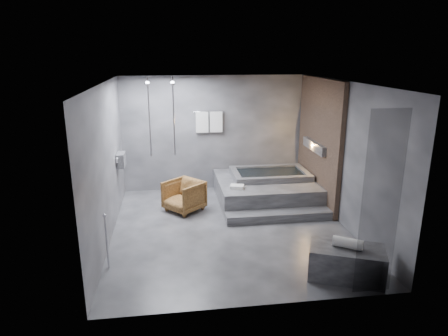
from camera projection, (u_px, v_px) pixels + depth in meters
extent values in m
plane|color=#323234|center=(230.00, 228.00, 7.81)|extent=(5.00, 5.00, 0.00)
cube|color=#535356|center=(231.00, 83.00, 7.03)|extent=(4.50, 5.00, 0.04)
cube|color=#3D3D42|center=(215.00, 133.00, 9.80)|extent=(4.50, 0.04, 2.80)
cube|color=#3D3D42|center=(261.00, 210.00, 5.05)|extent=(4.50, 0.04, 2.80)
cube|color=#3D3D42|center=(106.00, 164.00, 7.13)|extent=(0.04, 5.00, 2.80)
cube|color=#3D3D42|center=(345.00, 155.00, 7.72)|extent=(0.04, 5.00, 2.80)
cube|color=#8D6A52|center=(319.00, 142.00, 8.90)|extent=(0.10, 2.40, 2.78)
cube|color=#FF9938|center=(315.00, 146.00, 8.92)|extent=(0.14, 1.20, 0.20)
cube|color=gray|center=(121.00, 160.00, 8.55)|extent=(0.16, 0.42, 0.30)
imported|color=beige|center=(121.00, 163.00, 8.47)|extent=(0.08, 0.08, 0.21)
imported|color=beige|center=(122.00, 162.00, 8.67)|extent=(0.07, 0.07, 0.15)
cylinder|color=silver|center=(174.00, 117.00, 9.10)|extent=(0.04, 0.04, 1.80)
cylinder|color=silver|center=(149.00, 117.00, 9.03)|extent=(0.04, 0.04, 1.80)
cylinder|color=silver|center=(209.00, 112.00, 9.57)|extent=(0.75, 0.02, 0.02)
cube|color=white|center=(202.00, 122.00, 9.60)|extent=(0.30, 0.06, 0.50)
cube|color=white|center=(216.00, 122.00, 9.64)|extent=(0.30, 0.06, 0.50)
cylinder|color=silver|center=(107.00, 242.00, 6.26)|extent=(0.04, 0.04, 0.90)
cube|color=black|center=(381.00, 206.00, 5.33)|extent=(0.55, 0.01, 2.60)
cube|color=#37373A|center=(265.00, 190.00, 9.26)|extent=(2.20, 2.00, 0.50)
cube|color=#37373A|center=(279.00, 216.00, 8.18)|extent=(2.20, 0.36, 0.18)
cube|color=#313234|center=(346.00, 262.00, 6.06)|extent=(1.25, 0.99, 0.50)
imported|color=#482B12|center=(184.00, 196.00, 8.62)|extent=(1.02, 1.02, 0.67)
cylinder|color=white|center=(348.00, 243.00, 5.96)|extent=(0.46, 0.38, 0.16)
cube|color=white|center=(237.00, 187.00, 8.57)|extent=(0.34, 0.28, 0.08)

